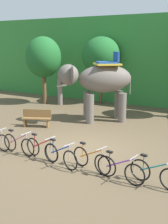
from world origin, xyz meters
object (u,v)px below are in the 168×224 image
bike_orange (91,159)px  wooden_bench (37,118)px  elephant (99,82)px  bike_purple (120,169)px  bike_blue (60,155)px  tree_left (43,57)px  tree_center_right (101,56)px  bike_pink (19,144)px  bike_red (42,149)px  bike_teal (155,174)px

bike_orange → wooden_bench: 5.87m
elephant → bike_purple: elephant is taller
bike_orange → bike_purple: size_ratio=0.98×
bike_blue → wooden_bench: 5.13m
tree_left → bike_orange: (8.07, -7.99, -2.88)m
tree_center_right → bike_blue: bearing=-71.1°
bike_blue → bike_pink: bearing=175.9°
bike_pink → bike_blue: same height
tree_center_right → bike_purple: tree_center_right is taller
tree_center_right → elephant: bearing=-65.1°
bike_red → bike_teal: same height
bike_blue → elephant: bearing=104.3°
bike_teal → wooden_bench: size_ratio=1.10×
bike_purple → bike_teal: size_ratio=1.01×
tree_left → wooden_bench: tree_left is taller
tree_left → bike_pink: size_ratio=2.74×
bike_pink → bike_red: same height
bike_purple → tree_center_right: bearing=119.3°
elephant → bike_red: size_ratio=2.28×
bike_pink → bike_purple: 4.34m
bike_blue → bike_purple: size_ratio=0.98×
tree_left → bike_orange: size_ratio=2.81×
bike_orange → wooden_bench: bike_orange is taller
bike_blue → bike_orange: 1.13m
tree_center_right → bike_teal: bearing=-55.9°
bike_pink → bike_teal: bearing=0.9°
bike_red → wooden_bench: (-2.86, 3.25, 0.09)m
bike_pink → wooden_bench: bike_pink is taller
bike_orange → bike_red: bearing=-178.7°
tree_left → bike_orange: tree_left is taller
bike_orange → wooden_bench: bearing=147.0°
bike_pink → bike_teal: (5.36, 0.08, 0.00)m
bike_blue → bike_teal: (3.28, 0.23, 0.00)m
elephant → bike_pink: (-0.55, -5.83, -1.82)m
tree_left → bike_teal: tree_left is taller
wooden_bench → tree_center_right: bearing=87.5°
bike_orange → wooden_bench: (-4.92, 3.20, 0.09)m
bike_purple → bike_teal: same height
tree_center_right → bike_orange: tree_center_right is taller
tree_left → elephant: size_ratio=1.21×
bike_purple → wooden_bench: (-6.07, 3.43, 0.09)m
tree_center_right → wooden_bench: 7.43m
tree_center_right → wooden_bench: bearing=-92.5°
tree_left → bike_pink: bearing=-58.8°
tree_center_right → bike_purple: size_ratio=2.75×
tree_center_right → wooden_bench: tree_center_right is taller
bike_red → bike_teal: (4.24, 0.06, 0.00)m
bike_red → bike_blue: same height
tree_left → wooden_bench: 6.37m
bike_red → bike_orange: size_ratio=1.02×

